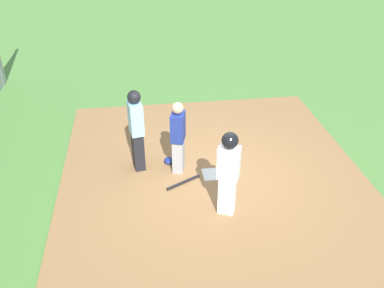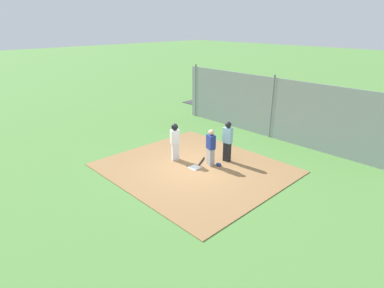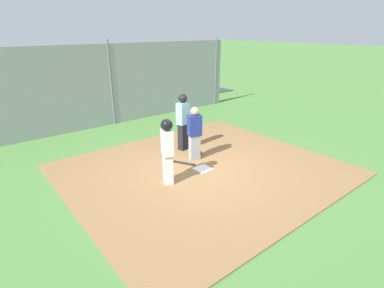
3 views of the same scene
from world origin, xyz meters
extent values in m
plane|color=#51843D|center=(0.00, 0.00, 0.00)|extent=(140.00, 140.00, 0.00)
cube|color=olive|center=(0.00, 0.00, 0.01)|extent=(7.20, 6.40, 0.03)
cube|color=white|center=(0.00, 0.00, 0.04)|extent=(0.44, 0.44, 0.02)
cube|color=#9E9EA3|center=(-0.27, -0.71, 0.41)|extent=(0.35, 0.30, 0.77)
cube|color=navy|center=(-0.27, -0.71, 1.10)|extent=(0.44, 0.36, 0.61)
sphere|color=tan|center=(-0.27, -0.71, 1.53)|extent=(0.24, 0.24, 0.24)
cube|color=black|center=(-0.48, -1.55, 0.46)|extent=(0.34, 0.27, 0.87)
cube|color=#8CC1E0|center=(-0.48, -1.55, 1.24)|extent=(0.42, 0.33, 0.69)
sphere|color=black|center=(-0.48, -1.55, 1.72)|extent=(0.27, 0.27, 0.27)
cube|color=silver|center=(1.21, 0.03, 0.42)|extent=(0.32, 0.36, 0.79)
cube|color=white|center=(1.21, 0.03, 1.13)|extent=(0.39, 0.45, 0.62)
sphere|color=tan|center=(1.21, 0.03, 1.57)|extent=(0.25, 0.25, 0.25)
sphere|color=black|center=(1.21, 0.03, 1.59)|extent=(0.30, 0.30, 0.30)
cylinder|color=black|center=(0.23, -0.66, 0.06)|extent=(0.43, 0.73, 0.06)
ellipsoid|color=navy|center=(-0.57, -0.90, 0.09)|extent=(0.24, 0.20, 0.12)
camera|label=1|loc=(7.06, -1.42, 5.16)|focal=38.61mm
camera|label=2|loc=(-8.65, 8.47, 5.86)|focal=29.40mm
camera|label=3|loc=(5.03, 5.78, 3.76)|focal=28.12mm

